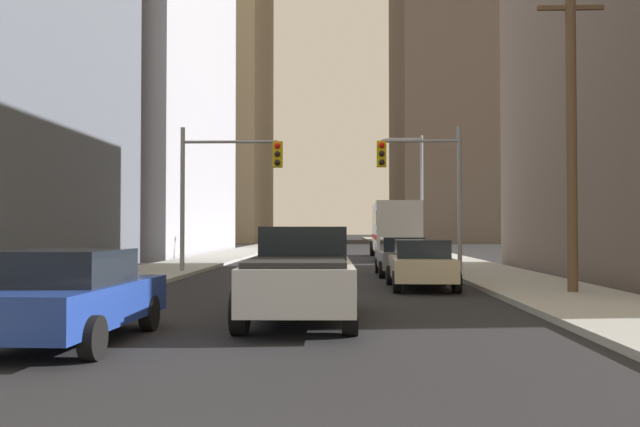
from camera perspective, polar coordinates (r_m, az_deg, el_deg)
name	(u,v)px	position (r m, az deg, el deg)	size (l,w,h in m)	color
sidewalk_left	(249,250)	(53.67, -6.31, -3.24)	(3.57, 160.00, 0.15)	#9E9E99
sidewalk_right	(414,251)	(53.45, 8.30, -3.25)	(3.57, 160.00, 0.15)	#9E9E99
city_bus	(394,228)	(40.72, 6.54, -1.24)	(2.81, 11.56, 3.40)	silver
pickup_truck_silver	(301,274)	(13.21, -1.65, -5.36)	(2.20, 5.44, 1.90)	#B7BABF
sedan_blue	(71,296)	(11.26, -21.05, -6.79)	(1.95, 4.26, 1.52)	navy
sedan_beige	(421,264)	(20.27, 8.88, -4.40)	(1.95, 4.26, 1.52)	#C6B793
sedan_grey	(402,256)	(25.82, 7.20, -3.75)	(1.95, 4.23, 1.52)	slate
traffic_signal_near_left	(226,175)	(26.65, -8.26, 3.41)	(4.18, 0.44, 6.00)	gray
traffic_signal_near_right	(424,175)	(26.43, 9.11, 3.37)	(3.41, 0.44, 6.00)	gray
utility_pole_right	(571,116)	(19.15, 21.25, 7.98)	(2.20, 0.28, 9.32)	brown
street_lamp_right	(415,184)	(39.53, 8.36, 2.58)	(2.54, 0.32, 7.50)	gray
building_left_mid_office	(87,98)	(51.89, -19.83, 9.56)	(18.38, 23.44, 23.22)	#93939E
building_left_far_tower	(178,41)	(97.74, -12.38, 14.60)	(24.99, 22.44, 57.34)	tan
building_right_far_highrise	(473,8)	(102.06, 13.32, 17.22)	(22.69, 27.31, 68.59)	#66564C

